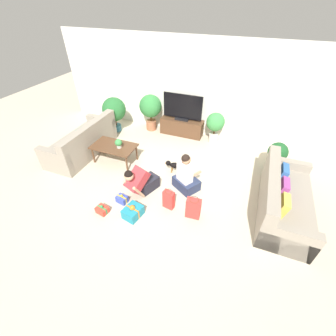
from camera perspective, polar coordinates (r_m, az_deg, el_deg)
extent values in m
plane|color=beige|center=(4.99, -1.76, -4.70)|extent=(16.00, 16.00, 0.00)
cube|color=white|center=(6.50, 7.60, 19.12)|extent=(8.40, 0.06, 2.60)
cube|color=gray|center=(6.36, -20.95, 5.48)|extent=(0.87, 2.01, 0.43)
cube|color=gray|center=(5.94, -19.36, 8.36)|extent=(0.20, 2.01, 0.42)
cube|color=gray|center=(6.91, -16.41, 10.09)|extent=(0.87, 0.16, 0.61)
cube|color=gray|center=(5.80, -26.68, 1.42)|extent=(0.87, 0.16, 0.61)
cube|color=#288E6B|center=(6.10, -20.75, 8.16)|extent=(0.18, 0.34, 0.32)
cube|color=gray|center=(4.86, 27.37, -8.10)|extent=(0.87, 2.01, 0.43)
cube|color=gray|center=(4.53, 24.82, -3.48)|extent=(0.20, 2.01, 0.42)
cube|color=gray|center=(4.17, 27.86, -15.99)|extent=(0.87, 0.16, 0.61)
cube|color=gray|center=(5.52, 27.54, -0.84)|extent=(0.87, 0.16, 0.61)
cube|color=#EACC4C|center=(4.27, 27.11, -8.43)|extent=(0.18, 0.34, 0.32)
cube|color=#9E4293|center=(4.60, 27.07, -4.56)|extent=(0.18, 0.34, 0.32)
cube|color=#3366AD|center=(4.96, 27.04, -1.22)|extent=(0.18, 0.34, 0.32)
cube|color=brown|center=(5.64, -13.60, 5.38)|extent=(1.06, 0.62, 0.03)
cylinder|color=brown|center=(5.86, -18.45, 3.09)|extent=(0.04, 0.04, 0.42)
cylinder|color=brown|center=(5.37, -10.44, 1.07)|extent=(0.04, 0.04, 0.42)
cylinder|color=brown|center=(6.18, -15.74, 5.62)|extent=(0.04, 0.04, 0.42)
cylinder|color=brown|center=(5.71, -7.96, 3.91)|extent=(0.04, 0.04, 0.42)
cube|color=brown|center=(6.77, 3.51, 10.37)|extent=(1.25, 0.38, 0.48)
cube|color=black|center=(6.65, 3.60, 12.36)|extent=(0.39, 0.20, 0.05)
cube|color=black|center=(6.50, 3.73, 15.32)|extent=(1.13, 0.03, 0.70)
cylinder|color=#A36042|center=(7.10, -4.24, 10.84)|extent=(0.31, 0.31, 0.28)
cylinder|color=brown|center=(6.99, -4.33, 12.58)|extent=(0.06, 0.06, 0.20)
sphere|color=#337F3D|center=(6.84, -4.49, 15.41)|extent=(0.65, 0.65, 0.65)
cylinder|color=beige|center=(6.59, 11.42, 7.63)|extent=(0.26, 0.26, 0.24)
cylinder|color=brown|center=(6.50, 11.63, 9.10)|extent=(0.05, 0.05, 0.15)
sphere|color=#3D8E47|center=(6.37, 11.96, 11.35)|extent=(0.50, 0.50, 0.50)
cylinder|color=#336B84|center=(5.96, 25.05, 0.42)|extent=(0.29, 0.29, 0.18)
cylinder|color=brown|center=(5.87, 25.45, 1.63)|extent=(0.05, 0.05, 0.13)
sphere|color=#1E5628|center=(5.74, 26.14, 3.67)|extent=(0.45, 0.45, 0.45)
cylinder|color=#336B84|center=(7.20, -12.86, 9.98)|extent=(0.28, 0.28, 0.19)
cylinder|color=brown|center=(7.11, -13.09, 11.38)|extent=(0.05, 0.05, 0.21)
sphere|color=#286B33|center=(6.95, -13.56, 14.27)|extent=(0.69, 0.69, 0.69)
cube|color=#23232D|center=(4.87, -5.05, -3.93)|extent=(0.43, 0.51, 0.28)
cube|color=#AD3338|center=(4.54, -7.87, -2.93)|extent=(0.48, 0.58, 0.46)
sphere|color=tan|center=(4.32, -9.95, -2.01)|extent=(0.18, 0.18, 0.18)
sphere|color=black|center=(4.30, -10.00, -1.68)|extent=(0.17, 0.17, 0.17)
cylinder|color=tan|center=(4.71, -9.75, -4.40)|extent=(0.15, 0.27, 0.41)
cylinder|color=tan|center=(4.54, -7.43, -6.10)|extent=(0.15, 0.27, 0.41)
cube|color=#283351|center=(4.90, 4.66, -3.88)|extent=(0.65, 0.62, 0.24)
cube|color=white|center=(4.65, 4.31, -1.02)|extent=(0.38, 0.34, 0.45)
sphere|color=tan|center=(4.46, 4.60, 2.11)|extent=(0.19, 0.19, 0.19)
sphere|color=black|center=(4.44, 4.52, 2.41)|extent=(0.18, 0.18, 0.18)
cylinder|color=tan|center=(4.73, 7.16, -1.52)|extent=(0.19, 0.25, 0.06)
cylinder|color=tan|center=(4.87, 5.16, 0.03)|extent=(0.19, 0.25, 0.06)
ellipsoid|color=black|center=(5.24, 2.18, 0.62)|extent=(0.35, 0.17, 0.14)
sphere|color=black|center=(5.25, 0.06, 1.25)|extent=(0.12, 0.12, 0.12)
sphere|color=olive|center=(5.27, -0.45, 1.24)|extent=(0.05, 0.05, 0.05)
cylinder|color=black|center=(5.19, 4.24, 0.54)|extent=(0.08, 0.03, 0.09)
cylinder|color=olive|center=(5.37, 1.10, -0.11)|extent=(0.03, 0.03, 0.13)
cylinder|color=olive|center=(5.31, 0.90, -0.62)|extent=(0.03, 0.03, 0.13)
cylinder|color=olive|center=(5.34, 3.37, -0.47)|extent=(0.03, 0.03, 0.13)
cylinder|color=olive|center=(5.28, 3.20, -0.98)|extent=(0.03, 0.03, 0.13)
cube|color=teal|center=(4.40, -8.90, -10.99)|extent=(0.36, 0.41, 0.20)
cube|color=orange|center=(4.40, -8.90, -10.99)|extent=(0.29, 0.09, 0.20)
sphere|color=orange|center=(4.31, -9.06, -9.90)|extent=(0.10, 0.10, 0.10)
cube|color=red|center=(4.61, -16.33, -10.16)|extent=(0.25, 0.22, 0.13)
cube|color=#2D934C|center=(4.61, -16.33, -10.16)|extent=(0.23, 0.07, 0.13)
sphere|color=#2D934C|center=(4.55, -16.53, -9.41)|extent=(0.06, 0.06, 0.06)
cube|color=#3D51BC|center=(4.71, -11.60, -7.77)|extent=(0.25, 0.20, 0.14)
cube|color=yellow|center=(4.71, -11.60, -7.77)|extent=(0.23, 0.07, 0.14)
sphere|color=yellow|center=(4.64, -11.75, -6.94)|extent=(0.06, 0.06, 0.06)
cube|color=red|center=(4.43, 0.17, -8.02)|extent=(0.24, 0.16, 0.40)
torus|color=#4C3823|center=(4.27, 0.18, -5.96)|extent=(0.17, 0.17, 0.01)
cube|color=red|center=(4.29, 6.44, -10.14)|extent=(0.29, 0.17, 0.43)
torus|color=#4C3823|center=(4.12, 6.66, -7.98)|extent=(0.19, 0.19, 0.01)
cylinder|color=#386BAD|center=(5.65, -12.68, 6.32)|extent=(0.08, 0.08, 0.09)
torus|color=#386BAD|center=(5.62, -12.24, 6.26)|extent=(0.06, 0.01, 0.06)
cylinder|color=beige|center=(5.51, -12.33, 5.40)|extent=(0.11, 0.11, 0.07)
sphere|color=#3D8E47|center=(5.46, -12.48, 6.30)|extent=(0.17, 0.17, 0.17)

